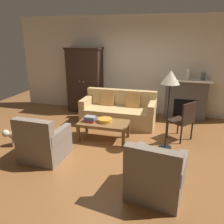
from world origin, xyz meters
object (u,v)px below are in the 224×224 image
object	(u,v)px
mantel_vase_cream	(188,74)
dog	(17,135)
armoire	(85,80)
armchair_near_right	(155,176)
coffee_table	(104,124)
book_stack	(90,119)
side_chair_wooden	(184,119)
fruit_bowl	(105,120)
mantel_vase_slate	(203,76)
couch	(119,112)
fireplace	(185,99)
floor_lamp	(170,82)
armchair_near_left	(43,143)

from	to	relation	value
mantel_vase_cream	dog	size ratio (longest dim) A/B	0.61
armoire	armchair_near_right	size ratio (longest dim) A/B	2.18
coffee_table	book_stack	bearing A→B (deg)	-169.62
armoire	book_stack	xyz separation A→B (m)	(0.86, -1.92, -0.48)
mantel_vase_cream	side_chair_wooden	bearing A→B (deg)	-92.61
book_stack	armchair_near_right	bearing A→B (deg)	-44.36
fruit_bowl	mantel_vase_slate	distance (m)	2.96
couch	coffee_table	bearing A→B (deg)	-94.55
fireplace	dog	distance (m)	4.43
fruit_bowl	couch	bearing A→B (deg)	86.71
couch	book_stack	xyz separation A→B (m)	(-0.39, -1.13, 0.17)
mantel_vase_cream	floor_lamp	bearing A→B (deg)	-102.01
mantel_vase_cream	armchair_near_right	distance (m)	3.69
couch	floor_lamp	world-z (taller)	floor_lamp
mantel_vase_slate	side_chair_wooden	world-z (taller)	mantel_vase_slate
couch	armchair_near_right	world-z (taller)	armchair_near_right
armoire	side_chair_wooden	bearing A→B (deg)	-26.31
side_chair_wooden	armchair_near_left	bearing A→B (deg)	-148.98
armchair_near_left	dog	distance (m)	0.92
mantel_vase_slate	armchair_near_left	bearing A→B (deg)	-134.87
couch	mantel_vase_cream	distance (m)	2.13
armoire	side_chair_wooden	distance (m)	3.25
coffee_table	side_chair_wooden	size ratio (longest dim) A/B	1.22
mantel_vase_cream	dog	xyz separation A→B (m)	(-3.49, -2.69, -1.02)
armchair_near_left	armchair_near_right	bearing A→B (deg)	-13.17
fireplace	fruit_bowl	world-z (taller)	fireplace
armchair_near_left	side_chair_wooden	bearing A→B (deg)	31.02
armoire	dog	bearing A→B (deg)	-101.62
armchair_near_right	mantel_vase_cream	bearing A→B (deg)	81.95
fireplace	armoire	size ratio (longest dim) A/B	0.66
coffee_table	fruit_bowl	distance (m)	0.10
dog	armoire	bearing A→B (deg)	78.38
side_chair_wooden	dog	world-z (taller)	side_chair_wooden
couch	armchair_near_right	distance (m)	2.94
book_stack	couch	bearing A→B (deg)	71.05
coffee_table	floor_lamp	size ratio (longest dim) A/B	0.68
side_chair_wooden	armoire	bearing A→B (deg)	153.69
couch	book_stack	bearing A→B (deg)	-108.95
mantel_vase_cream	mantel_vase_slate	xyz separation A→B (m)	(0.38, 0.00, -0.05)
floor_lamp	dog	distance (m)	3.36
book_stack	floor_lamp	xyz separation A→B (m)	(1.67, 0.00, 0.92)
couch	armchair_near_left	bearing A→B (deg)	-113.21
fruit_bowl	armchair_near_left	bearing A→B (deg)	-127.79
mantel_vase_cream	floor_lamp	xyz separation A→B (m)	(-0.42, -1.98, 0.13)
couch	side_chair_wooden	bearing A→B (deg)	-21.26
armchair_near_right	floor_lamp	world-z (taller)	floor_lamp
fruit_bowl	mantel_vase_slate	world-z (taller)	mantel_vase_slate
mantel_vase_slate	dog	distance (m)	4.81
armoire	dog	size ratio (longest dim) A/B	3.91
armoire	armchair_near_left	distance (m)	3.06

